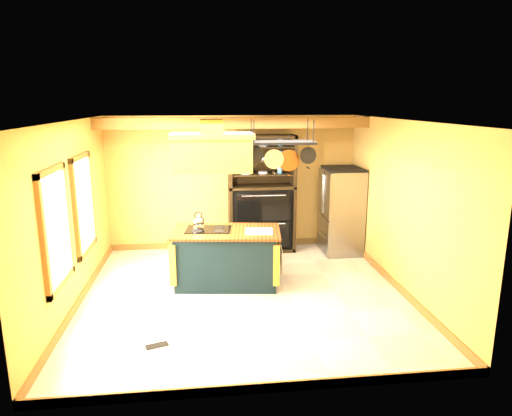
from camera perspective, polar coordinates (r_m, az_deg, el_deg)
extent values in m
plane|color=beige|center=(7.31, -1.52, -10.81)|extent=(5.00, 5.00, 0.00)
plane|color=white|center=(6.68, -1.66, 10.85)|extent=(5.00, 5.00, 0.00)
cube|color=tan|center=(9.31, -2.95, 3.15)|extent=(5.00, 0.02, 2.70)
cube|color=tan|center=(4.50, 1.26, -8.01)|extent=(5.00, 0.02, 2.70)
cube|color=tan|center=(7.11, -22.09, -0.99)|extent=(0.02, 5.00, 2.70)
cube|color=tan|center=(7.51, 17.79, 0.07)|extent=(0.02, 5.00, 2.70)
cube|color=olive|center=(8.38, -2.69, 10.57)|extent=(5.00, 0.15, 0.20)
cube|color=olive|center=(6.35, -23.72, -2.31)|extent=(0.06, 1.06, 1.56)
cube|color=white|center=(6.34, -23.51, -2.31)|extent=(0.02, 0.85, 1.34)
cube|color=olive|center=(7.66, -20.75, 0.47)|extent=(0.06, 1.06, 1.56)
cube|color=white|center=(7.65, -20.57, 0.48)|extent=(0.02, 0.85, 1.34)
cube|color=black|center=(7.60, -3.71, -6.30)|extent=(1.70, 1.06, 0.88)
cube|color=brown|center=(7.46, -3.76, -2.97)|extent=(1.86, 1.17, 0.04)
cube|color=black|center=(7.52, -5.97, -2.67)|extent=(0.78, 0.59, 0.01)
ellipsoid|color=silver|center=(7.63, -7.21, -1.67)|extent=(0.20, 0.20, 0.16)
cube|color=white|center=(7.36, 0.37, -2.92)|extent=(0.48, 0.39, 0.02)
cube|color=#BE892F|center=(7.20, -5.51, 6.63)|extent=(1.21, 0.65, 0.51)
cube|color=olive|center=(7.17, -5.57, 8.98)|extent=(1.29, 0.73, 0.08)
cube|color=#BE892F|center=(7.17, -5.58, 9.80)|extent=(0.35, 0.35, 0.29)
cube|color=black|center=(7.29, 3.22, 8.19)|extent=(1.03, 0.51, 0.04)
cylinder|color=black|center=(7.01, -0.26, 9.48)|extent=(0.02, 0.02, 0.36)
cylinder|color=black|center=(7.57, 6.48, 9.68)|extent=(0.02, 0.02, 0.36)
cylinder|color=black|center=(7.35, -0.12, 6.68)|extent=(0.27, 0.03, 0.27)
cylinder|color=silver|center=(7.19, 2.25, 6.13)|extent=(0.31, 0.04, 0.31)
cylinder|color=#A35928|center=(7.45, 4.10, 5.96)|extent=(0.35, 0.03, 0.35)
cylinder|color=black|center=(7.29, 6.55, 6.54)|extent=(0.27, 0.04, 0.27)
cube|color=gray|center=(9.22, 10.68, -0.42)|extent=(0.70, 0.85, 1.67)
cube|color=gray|center=(8.84, 8.93, 1.50)|extent=(0.03, 0.41, 0.90)
cube|color=gray|center=(9.24, 8.23, 2.04)|extent=(0.03, 0.41, 0.90)
cube|color=gray|center=(9.24, 8.40, -3.21)|extent=(0.03, 0.82, 0.70)
cube|color=black|center=(9.44, 10.47, -5.18)|extent=(0.66, 0.81, 0.06)
cube|color=black|center=(9.35, 0.51, 2.07)|extent=(1.32, 0.06, 2.33)
cube|color=black|center=(9.05, -3.25, 1.67)|extent=(0.06, 0.56, 2.33)
cube|color=black|center=(9.21, 4.60, 1.85)|extent=(0.06, 0.56, 2.33)
cube|color=black|center=(9.08, 0.71, 2.71)|extent=(1.32, 0.56, 0.05)
cube|color=black|center=(9.24, 0.67, -1.10)|extent=(1.20, 0.46, 1.26)
cube|color=black|center=(8.86, 0.95, 0.10)|extent=(1.03, 0.04, 0.56)
cube|color=black|center=(9.00, 0.94, -3.36)|extent=(1.03, 0.04, 0.51)
cube|color=black|center=(9.03, 0.71, 4.29)|extent=(1.20, 0.50, 0.02)
cube|color=black|center=(9.00, 0.72, 6.02)|extent=(1.20, 0.50, 0.02)
cube|color=black|center=(8.97, 0.72, 7.69)|extent=(1.20, 0.50, 0.03)
cylinder|color=white|center=(8.94, -1.32, 4.52)|extent=(0.22, 0.22, 0.07)
cylinder|color=#458EC1|center=(8.99, 3.02, 6.63)|extent=(0.10, 0.10, 0.17)
cube|color=black|center=(6.07, -12.29, -16.43)|extent=(0.30, 0.20, 0.01)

